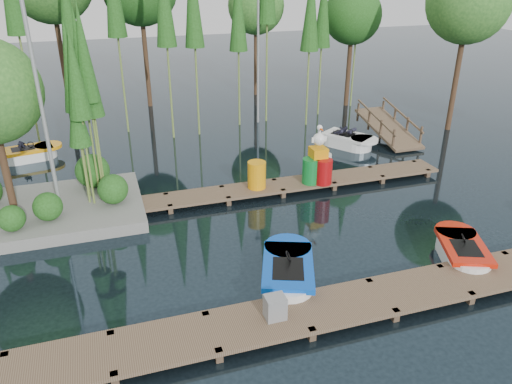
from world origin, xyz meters
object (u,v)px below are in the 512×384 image
object	(u,v)px
utility_cabinet	(275,307)
island	(19,123)
drum_cluster	(319,165)
yellow_barrel	(257,175)
boat_blue	(288,273)
boat_yellow_far	(30,153)
boat_red	(462,252)

from	to	relation	value
utility_cabinet	island	bearing A→B (deg)	125.91
drum_cluster	yellow_barrel	bearing A→B (deg)	176.17
boat_blue	boat_yellow_far	xyz separation A→B (m)	(-7.24, 11.78, -0.02)
utility_cabinet	yellow_barrel	bearing A→B (deg)	75.35
boat_blue	utility_cabinet	distance (m)	1.88
island	utility_cabinet	world-z (taller)	island
island	boat_red	distance (m)	13.78
boat_blue	boat_yellow_far	size ratio (longest dim) A/B	1.18
drum_cluster	utility_cabinet	bearing A→B (deg)	-121.44
island	boat_blue	bearing A→B (deg)	-43.24
boat_blue	utility_cabinet	xyz separation A→B (m)	(-0.94, -1.60, 0.30)
boat_yellow_far	utility_cabinet	world-z (taller)	boat_yellow_far
utility_cabinet	yellow_barrel	xyz separation A→B (m)	(1.83, 7.00, 0.21)
boat_red	utility_cabinet	bearing A→B (deg)	-147.74
utility_cabinet	drum_cluster	bearing A→B (deg)	58.56
boat_blue	utility_cabinet	world-z (taller)	boat_blue
yellow_barrel	drum_cluster	world-z (taller)	drum_cluster
yellow_barrel	drum_cluster	xyz separation A→B (m)	(2.35, -0.16, 0.14)
yellow_barrel	boat_blue	bearing A→B (deg)	-99.37
boat_red	utility_cabinet	distance (m)	6.14
island	boat_red	xyz separation A→B (m)	(11.68, -6.70, -2.94)
boat_blue	yellow_barrel	world-z (taller)	yellow_barrel
island	boat_yellow_far	bearing A→B (deg)	96.67
island	boat_yellow_far	xyz separation A→B (m)	(-0.65, 5.60, -2.92)
island	yellow_barrel	world-z (taller)	island
boat_yellow_far	yellow_barrel	xyz separation A→B (m)	(8.13, -6.39, 0.53)
utility_cabinet	boat_blue	bearing A→B (deg)	59.63
island	drum_cluster	xyz separation A→B (m)	(9.83, -0.95, -2.25)
island	boat_blue	world-z (taller)	island
boat_yellow_far	drum_cluster	distance (m)	12.37
boat_red	boat_yellow_far	xyz separation A→B (m)	(-12.33, 12.29, 0.02)
island	drum_cluster	bearing A→B (deg)	-5.51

